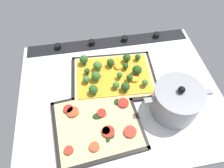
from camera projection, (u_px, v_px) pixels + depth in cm
name	position (u px, v px, depth cm)	size (l,w,h in cm)	color
ground_plane	(120.00, 94.00, 82.52)	(79.06, 64.22, 3.00)	silver
stove_control_panel	(108.00, 42.00, 97.46)	(75.89, 7.00, 2.60)	black
baking_tray_front	(114.00, 77.00, 85.11)	(35.80, 27.02, 1.30)	black
broccoli_pizza	(113.00, 75.00, 83.63)	(33.26, 24.48, 5.94)	#D3B77F
baking_tray_back	(97.00, 125.00, 72.43)	(32.66, 28.90, 1.30)	black
veggie_pizza_back	(98.00, 124.00, 71.84)	(30.05, 26.28, 1.90)	#C6BD81
cooking_pot	(176.00, 101.00, 71.89)	(24.02, 17.15, 14.09)	gray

